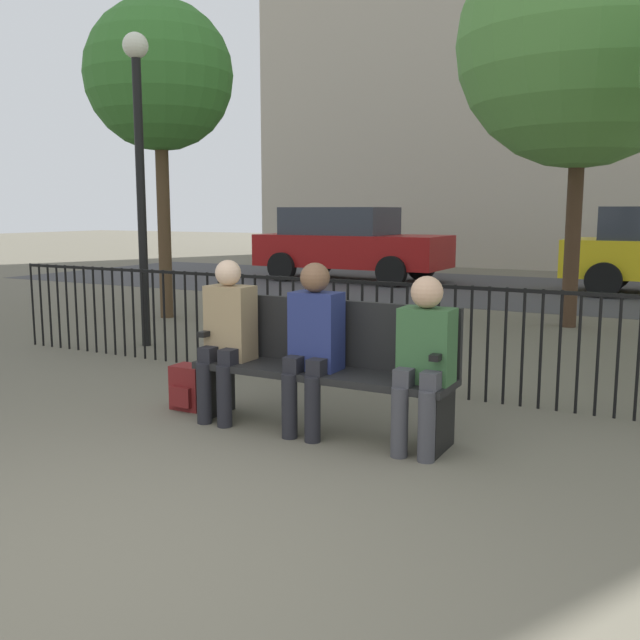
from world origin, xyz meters
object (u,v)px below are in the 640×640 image
object	(u,v)px
seated_person_0	(227,332)
parked_car_1	(349,243)
lamp_post	(139,141)
park_bench	(325,361)
tree_0	(583,41)
backpack	(189,388)
seated_person_1	(313,339)
seated_person_2	(424,354)
tree_2	(159,77)

from	to	relation	value
seated_person_0	parked_car_1	world-z (taller)	parked_car_1
lamp_post	park_bench	bearing A→B (deg)	-28.94
tree_0	backpack	bearing A→B (deg)	-109.17
park_bench	parked_car_1	bearing A→B (deg)	115.12
seated_person_1	lamp_post	size ratio (longest dim) A/B	0.35
seated_person_1	parked_car_1	distance (m)	11.07
seated_person_2	lamp_post	xyz separation A→B (m)	(-4.09, 1.97, 1.67)
tree_0	lamp_post	bearing A→B (deg)	-137.59
seated_person_0	tree_0	bearing A→B (deg)	75.02
seated_person_2	tree_0	distance (m)	6.45
seated_person_1	tree_0	distance (m)	6.48
seated_person_1	seated_person_2	size ratio (longest dim) A/B	1.05
seated_person_0	tree_0	distance (m)	6.61
backpack	lamp_post	world-z (taller)	lamp_post
tree_2	park_bench	bearing A→B (deg)	-38.80
seated_person_1	tree_0	bearing A→B (deg)	82.04
tree_2	parked_car_1	distance (m)	6.75
park_bench	parked_car_1	world-z (taller)	parked_car_1
backpack	tree_0	bearing A→B (deg)	70.83
backpack	lamp_post	size ratio (longest dim) A/B	0.10
park_bench	seated_person_2	bearing A→B (deg)	-9.74
seated_person_2	lamp_post	bearing A→B (deg)	154.35
park_bench	seated_person_2	xyz separation A→B (m)	(0.78, -0.13, 0.14)
park_bench	tree_2	world-z (taller)	tree_2
backpack	tree_0	distance (m)	6.90
seated_person_1	seated_person_0	bearing A→B (deg)	-179.98
park_bench	tree_0	distance (m)	6.45
seated_person_0	tree_0	xyz separation A→B (m)	(1.52, 5.69, 3.01)
park_bench	tree_0	xyz separation A→B (m)	(0.77, 5.56, 3.18)
backpack	tree_0	world-z (taller)	tree_0
seated_person_0	seated_person_2	world-z (taller)	seated_person_0
backpack	tree_2	xyz separation A→B (m)	(-3.38, 3.72, 3.22)
parked_car_1	tree_0	bearing A→B (deg)	-38.83
park_bench	seated_person_0	bearing A→B (deg)	-170.17
seated_person_1	tree_2	xyz separation A→B (m)	(-4.53, 3.80, 2.72)
seated_person_0	seated_person_1	distance (m)	0.73
park_bench	backpack	world-z (taller)	park_bench
lamp_post	tree_0	bearing A→B (deg)	42.41
park_bench	lamp_post	distance (m)	4.20
seated_person_0	park_bench	bearing A→B (deg)	9.83
seated_person_1	backpack	world-z (taller)	seated_person_1
backpack	lamp_post	xyz separation A→B (m)	(-2.13, 1.88, 2.14)
tree_2	lamp_post	distance (m)	2.47
park_bench	parked_car_1	size ratio (longest dim) A/B	0.45
park_bench	tree_2	size ratio (longest dim) A/B	0.43
park_bench	seated_person_1	xyz separation A→B (m)	(-0.03, -0.13, 0.17)
tree_2	tree_0	bearing A→B (deg)	19.53
seated_person_1	backpack	distance (m)	1.26
seated_person_2	lamp_post	world-z (taller)	lamp_post
seated_person_1	tree_2	size ratio (longest dim) A/B	0.27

